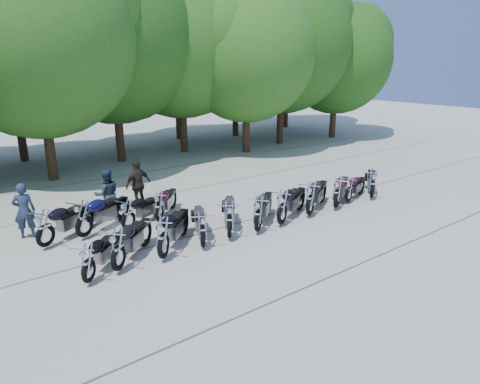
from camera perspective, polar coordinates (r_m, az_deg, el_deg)
ground at (r=13.67m, az=3.83°, el=-5.88°), size 90.00×90.00×0.00m
tree_3 at (r=21.25m, az=-25.66°, el=18.17°), size 8.70×8.70×10.67m
tree_4 at (r=24.26m, az=-16.76°, el=19.48°), size 9.13×9.13×11.20m
tree_5 at (r=26.12m, az=-7.99°, el=19.63°), size 9.04×9.04×11.10m
tree_6 at (r=25.75m, az=0.85°, el=18.13°), size 8.00×8.00×9.82m
tree_7 at (r=28.87m, az=5.65°, el=19.09°), size 8.79×8.79×10.79m
tree_8 at (r=31.79m, az=12.76°, el=16.92°), size 7.53×7.53×9.25m
tree_11 at (r=26.27m, az=-28.38°, el=15.48°), size 7.56×7.56×9.28m
tree_12 at (r=27.83m, az=-16.69°, el=17.20°), size 7.88×7.88×9.67m
tree_13 at (r=30.84m, az=-8.55°, el=18.19°), size 8.31×8.31×10.20m
tree_14 at (r=31.85m, az=-0.65°, el=17.95°), size 8.02×8.02×9.84m
tree_15 at (r=36.41m, az=6.39°, el=19.62°), size 9.67×9.67×11.86m
motorcycle_0 at (r=11.25m, az=-19.64°, el=-8.78°), size 1.98×1.95×1.21m
motorcycle_1 at (r=11.58m, az=-16.02°, el=-7.21°), size 2.31×2.19×1.38m
motorcycle_2 at (r=11.98m, az=-10.24°, el=-5.85°), size 2.37×2.28×1.42m
motorcycle_3 at (r=12.57m, az=-5.06°, el=-4.89°), size 1.66×2.31×1.27m
motorcycle_4 at (r=13.14m, az=-1.43°, el=-3.55°), size 2.06×2.43×1.39m
motorcycle_5 at (r=13.63m, az=2.44°, el=-2.79°), size 2.38×2.14×1.39m
motorcycle_6 at (r=14.29m, az=5.66°, el=-1.85°), size 2.60×1.80×1.42m
motorcycle_7 at (r=15.25m, az=9.38°, el=-0.74°), size 2.60×1.92×1.44m
motorcycle_8 at (r=16.20m, az=12.81°, el=0.02°), size 2.49×1.90×1.39m
motorcycle_9 at (r=17.05m, az=14.35°, el=0.42°), size 2.21×1.33×1.20m
motorcycle_10 at (r=17.80m, az=17.27°, el=1.13°), size 2.31×2.04×1.34m
motorcycle_11 at (r=13.76m, az=-24.63°, el=-4.27°), size 2.44×1.88×1.36m
motorcycle_12 at (r=14.05m, az=-20.16°, el=-3.22°), size 2.55×1.86×1.41m
motorcycle_13 at (r=14.30m, az=-14.72°, el=-2.76°), size 2.23×1.48×1.22m
motorcycle_14 at (r=14.75m, az=-10.77°, el=-1.83°), size 2.03×2.04×1.25m
rider_0 at (r=14.81m, az=-26.83°, el=-2.25°), size 0.75×0.62×1.78m
rider_1 at (r=15.50m, az=-17.28°, el=-0.31°), size 0.98×0.82×1.80m
rider_2 at (r=16.32m, az=-13.42°, el=1.00°), size 1.18×0.72×1.88m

